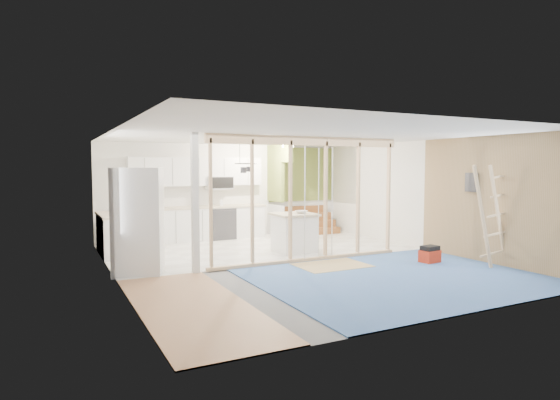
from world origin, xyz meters
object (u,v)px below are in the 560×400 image
toolbox (430,255)px  island (294,233)px  ladder (493,216)px  fridge (139,221)px

toolbox → island: bearing=122.5°
ladder → toolbox: bearing=147.6°
toolbox → ladder: (0.75, -0.87, 0.85)m
fridge → toolbox: bearing=1.8°
fridge → ladder: bearing=-3.3°
island → toolbox: island is taller
island → ladder: (2.64, -3.22, 0.57)m
fridge → toolbox: (5.49, -1.70, -0.81)m
island → ladder: size_ratio=0.48×
toolbox → fridge: bearing=156.4°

